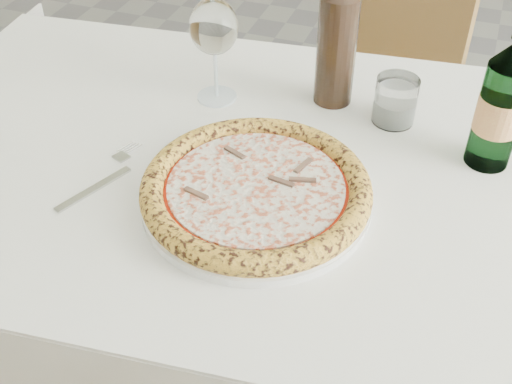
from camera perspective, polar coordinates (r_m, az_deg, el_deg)
dining_table at (r=1.08m, az=1.80°, el=-1.43°), size 1.42×0.93×0.76m
chair_far at (r=1.75m, az=10.16°, el=10.66°), size 0.50×0.50×0.93m
plate at (r=0.94m, az=-0.00°, el=-0.52°), size 0.34×0.34×0.02m
pizza at (r=0.93m, az=-0.00°, el=0.30°), size 0.34×0.34×0.04m
fork at (r=1.02m, az=-13.44°, el=1.21°), size 0.06×0.19×0.00m
wine_glass at (r=1.12m, az=-3.77°, el=14.24°), size 0.08×0.08×0.19m
tumbler at (r=1.13m, az=12.25°, el=7.71°), size 0.07×0.07×0.08m
beer_bottle at (r=1.03m, az=21.00°, el=7.30°), size 0.07×0.07×0.27m
wine_bottle at (r=1.13m, az=7.24°, el=13.32°), size 0.07×0.07×0.28m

